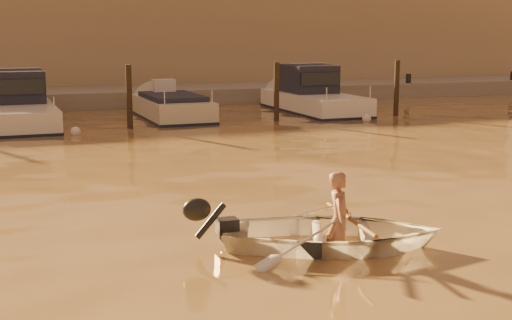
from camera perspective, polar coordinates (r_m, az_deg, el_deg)
name	(u,v)px	position (r m, az deg, el deg)	size (l,w,h in m)	color
ground_plane	(338,252)	(10.01, 6.57, -7.32)	(160.00, 160.00, 0.00)	olive
dinghy	(332,234)	(10.16, 6.08, -5.87)	(2.21, 3.09, 0.64)	white
person	(339,220)	(10.11, 6.67, -4.81)	(0.51, 0.33, 1.39)	#9F654F
outboard_motor	(226,228)	(10.12, -2.44, -5.42)	(0.90, 0.40, 0.70)	black
oar_port	(350,219)	(10.12, 7.52, -4.67)	(0.06, 0.06, 2.10)	olive
oar_starboard	(336,219)	(10.10, 6.39, -4.68)	(0.06, 0.06, 2.10)	brown
moored_boat_2	(19,106)	(24.59, -18.46, 4.16)	(2.13, 7.18, 1.75)	silver
moored_boat_3	(171,112)	(25.36, -6.83, 3.87)	(1.97, 5.73, 0.95)	beige
moored_boat_4	(314,95)	(27.21, 4.65, 5.19)	(2.10, 6.54, 1.75)	white
piling_2	(129,100)	(22.75, -10.10, 4.77)	(0.18, 0.18, 2.20)	#2D2319
piling_3	(277,95)	(24.19, 1.65, 5.24)	(0.18, 0.18, 2.20)	#2D2319
piling_4	(397,91)	(26.34, 11.18, 5.46)	(0.18, 0.18, 2.20)	#2D2319
fender_c	(76,132)	(21.66, -14.23, 2.21)	(0.30, 0.30, 0.30)	silver
fender_d	(207,121)	(23.51, -3.95, 3.11)	(0.30, 0.30, 0.30)	orange
fender_e	(367,119)	(24.46, 8.85, 3.29)	(0.30, 0.30, 0.30)	silver
quay	(99,101)	(30.41, -12.45, 4.61)	(52.00, 4.00, 1.00)	gray
waterfront_building	(80,44)	(35.73, -13.93, 8.97)	(46.00, 7.00, 4.80)	#9E8466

